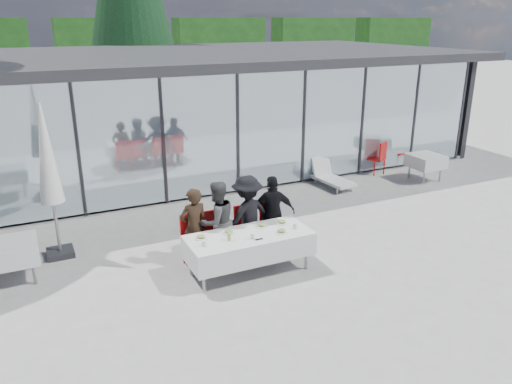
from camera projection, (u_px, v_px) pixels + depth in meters
ground at (273, 265)px, 9.40m from camera, size 90.00×90.00×0.00m
pavilion at (214, 90)px, 16.45m from camera, size 14.80×8.80×3.44m
treeline at (44, 54)px, 31.71m from camera, size 62.50×2.00×4.40m
dining_table at (249, 245)px, 8.99m from camera, size 2.26×0.96×0.75m
diner_a at (194, 227)px, 9.20m from camera, size 0.61×0.61×1.52m
diner_chair_a at (194, 237)px, 9.30m from camera, size 0.44×0.44×0.97m
diner_b at (217, 222)px, 9.37m from camera, size 0.93×0.93×1.58m
diner_chair_b at (217, 233)px, 9.49m from camera, size 0.44×0.44×0.97m
diner_c at (247, 216)px, 9.62m from camera, size 1.28×1.28×1.60m
diner_chair_c at (247, 227)px, 9.74m from camera, size 0.44×0.44×0.97m
diner_d at (273, 213)px, 9.86m from camera, size 1.09×1.09×1.52m
diner_chair_d at (272, 223)px, 9.97m from camera, size 0.44×0.44×0.97m
plate_a at (201, 237)px, 8.74m from camera, size 0.23×0.23×0.07m
plate_b at (229, 232)px, 8.96m from camera, size 0.23×0.23×0.07m
plate_c at (262, 225)px, 9.24m from camera, size 0.23×0.23×0.07m
plate_d at (282, 222)px, 9.39m from camera, size 0.23×0.23×0.07m
plate_extra at (281, 231)px, 8.98m from camera, size 0.23×0.23×0.07m
juice_bottle at (229, 237)px, 8.65m from camera, size 0.06×0.06×0.14m
drinking_glasses at (252, 235)px, 8.77m from camera, size 1.83×0.15×0.10m
folded_eyeglasses at (259, 239)px, 8.70m from camera, size 0.14×0.03×0.01m
spare_table_left at (12, 252)px, 8.69m from camera, size 0.86×0.86×0.74m
spare_table_right at (426, 161)px, 14.16m from camera, size 0.86×0.86×0.74m
spare_chair_a at (396, 149)px, 15.51m from camera, size 0.50×0.50×0.97m
spare_chair_b at (379, 156)px, 14.72m from camera, size 0.59×0.59×0.97m
market_umbrella at (48, 162)px, 9.16m from camera, size 0.50×0.50×3.00m
lounger at (330, 176)px, 13.81m from camera, size 0.74×1.39×0.72m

